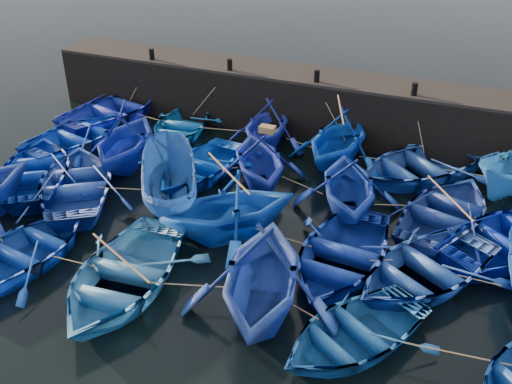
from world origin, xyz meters
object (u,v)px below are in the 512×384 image
at_px(boat_8, 198,166).
at_px(wooden_crate, 267,129).
at_px(boat_0, 115,109).
at_px(boat_13, 37,170).

relative_size(boat_8, wooden_crate, 8.55).
bearing_deg(boat_8, boat_0, 157.10).
height_order(boat_0, boat_13, boat_0).
bearing_deg(boat_8, wooden_crate, 13.85).
bearing_deg(boat_0, boat_8, 164.93).
xyz_separation_m(boat_8, wooden_crate, (2.68, 0.37, 1.84)).
xyz_separation_m(boat_8, boat_13, (-5.36, -2.76, 0.06)).
bearing_deg(boat_8, boat_13, -146.79).
xyz_separation_m(boat_0, wooden_crate, (8.93, -3.08, 1.74)).
xyz_separation_m(boat_0, boat_13, (0.90, -6.20, -0.03)).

